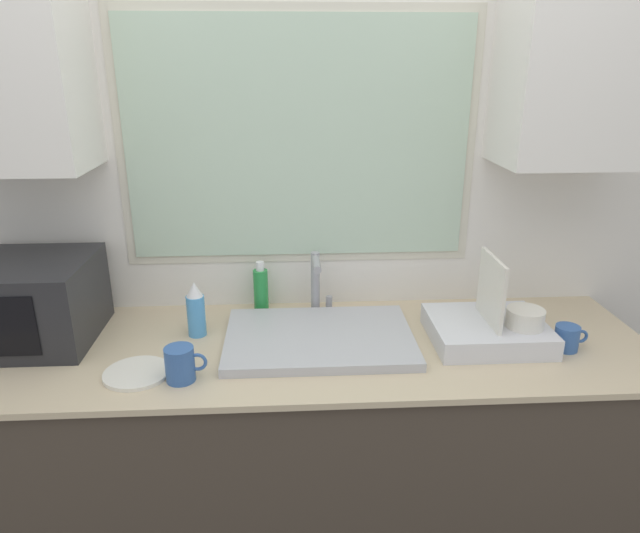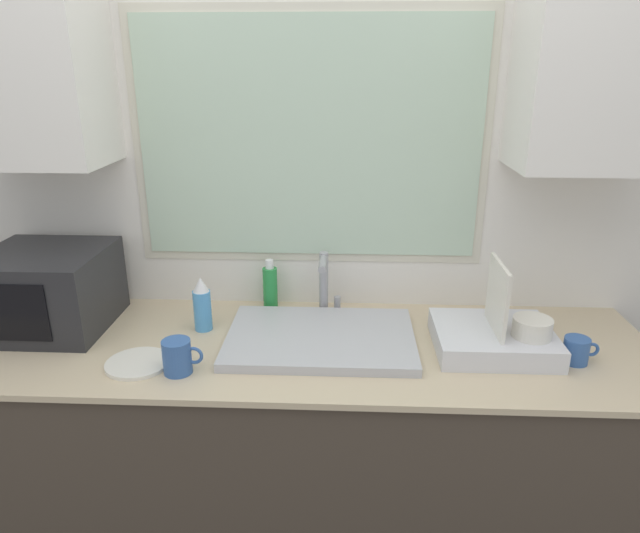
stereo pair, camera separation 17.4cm
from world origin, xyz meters
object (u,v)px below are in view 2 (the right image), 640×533
at_px(soap_bottle, 270,287).
at_px(mug_near_sink, 178,357).
at_px(microwave, 48,289).
at_px(spray_bottle, 202,305).
at_px(faucet, 325,279).
at_px(dish_rack, 497,335).

height_order(soap_bottle, mug_near_sink, soap_bottle).
relative_size(microwave, spray_bottle, 2.10).
relative_size(faucet, soap_bottle, 1.20).
xyz_separation_m(faucet, spray_bottle, (-0.41, -0.15, -0.04)).
xyz_separation_m(faucet, mug_near_sink, (-0.42, -0.44, -0.08)).
relative_size(dish_rack, spray_bottle, 1.94).
relative_size(faucet, dish_rack, 0.62).
relative_size(spray_bottle, mug_near_sink, 1.58).
bearing_deg(faucet, spray_bottle, -160.32).
xyz_separation_m(faucet, dish_rack, (0.56, -0.25, -0.09)).
height_order(faucet, spray_bottle, faucet).
xyz_separation_m(spray_bottle, soap_bottle, (0.21, 0.19, -0.01)).
bearing_deg(faucet, microwave, -171.35).
bearing_deg(mug_near_sink, microwave, 150.78).
distance_m(dish_rack, soap_bottle, 0.81).
bearing_deg(spray_bottle, soap_bottle, 41.69).
bearing_deg(faucet, soap_bottle, 169.35).
relative_size(microwave, dish_rack, 1.08).
bearing_deg(spray_bottle, dish_rack, -5.90).
relative_size(microwave, soap_bottle, 2.09).
xyz_separation_m(microwave, dish_rack, (1.50, -0.10, -0.09)).
relative_size(faucet, mug_near_sink, 1.91).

